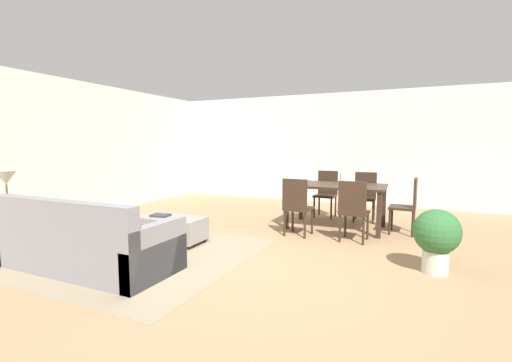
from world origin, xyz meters
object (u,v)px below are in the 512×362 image
(table_lamp, at_px, (6,179))
(dining_chair_far_right, at_px, (365,193))
(side_table, at_px, (9,220))
(dining_chair_near_right, at_px, (353,208))
(vase_centerpiece, at_px, (342,179))
(couch, at_px, (85,244))
(ottoman_table, at_px, (170,228))
(dining_chair_near_left, at_px, (297,204))
(book_on_ottoman, at_px, (161,215))
(dining_table, at_px, (336,190))
(dining_chair_head_east, at_px, (408,202))
(dining_chair_far_left, at_px, (326,191))
(potted_plant, at_px, (437,236))

(table_lamp, distance_m, dining_chair_far_right, 5.75)
(side_table, height_order, dining_chair_near_right, dining_chair_near_right)
(vase_centerpiece, bearing_deg, couch, -125.08)
(ottoman_table, xyz_separation_m, dining_chair_near_right, (2.47, 1.13, 0.30))
(table_lamp, height_order, dining_chair_near_left, table_lamp)
(side_table, bearing_deg, dining_chair_near_right, 31.49)
(couch, bearing_deg, table_lamp, -178.99)
(ottoman_table, height_order, book_on_ottoman, book_on_ottoman)
(couch, distance_m, ottoman_table, 1.33)
(table_lamp, bearing_deg, book_on_ottoman, 42.68)
(side_table, bearing_deg, ottoman_table, 40.53)
(side_table, height_order, vase_centerpiece, vase_centerpiece)
(dining_table, distance_m, book_on_ottoman, 2.96)
(dining_chair_head_east, bearing_deg, dining_chair_near_left, -151.49)
(dining_table, height_order, dining_chair_far_right, dining_chair_far_right)
(table_lamp, bearing_deg, side_table, -90.00)
(dining_chair_near_right, xyz_separation_m, dining_chair_head_east, (0.73, 0.85, 0.00))
(couch, bearing_deg, vase_centerpiece, 54.92)
(book_on_ottoman, bearing_deg, dining_chair_far_left, 57.81)
(couch, bearing_deg, ottoman_table, 81.80)
(side_table, height_order, dining_chair_far_right, dining_chair_far_right)
(vase_centerpiece, bearing_deg, dining_chair_head_east, -0.52)
(side_table, distance_m, dining_chair_near_right, 4.73)
(dining_chair_near_right, bearing_deg, book_on_ottoman, -156.04)
(dining_chair_far_right, bearing_deg, dining_chair_near_left, -116.18)
(ottoman_table, xyz_separation_m, dining_chair_near_left, (1.60, 1.12, 0.30))
(ottoman_table, height_order, table_lamp, table_lamp)
(side_table, distance_m, vase_centerpiece, 4.99)
(ottoman_table, bearing_deg, dining_chair_near_right, 24.64)
(table_lamp, height_order, vase_centerpiece, table_lamp)
(side_table, relative_size, dining_chair_far_right, 0.64)
(table_lamp, height_order, dining_chair_head_east, table_lamp)
(dining_chair_far_left, xyz_separation_m, vase_centerpiece, (0.47, -0.85, 0.34))
(couch, height_order, dining_chair_head_east, dining_chair_head_east)
(couch, height_order, vase_centerpiece, vase_centerpiece)
(dining_table, xyz_separation_m, dining_chair_far_left, (-0.37, 0.89, -0.15))
(potted_plant, bearing_deg, dining_chair_far_right, 113.65)
(dining_chair_far_left, distance_m, dining_chair_head_east, 1.76)
(dining_table, distance_m, potted_plant, 2.29)
(dining_chair_near_left, bearing_deg, dining_chair_far_left, 87.95)
(dining_chair_near_right, height_order, dining_chair_head_east, same)
(dining_chair_far_right, height_order, vase_centerpiece, vase_centerpiece)
(table_lamp, height_order, dining_chair_far_right, table_lamp)
(ottoman_table, bearing_deg, dining_chair_far_right, 48.99)
(book_on_ottoman, bearing_deg, couch, -91.95)
(dining_chair_near_right, distance_m, dining_chair_far_right, 1.65)
(side_table, bearing_deg, table_lamp, 90.00)
(vase_centerpiece, height_order, potted_plant, vase_centerpiece)
(dining_chair_near_left, relative_size, book_on_ottoman, 3.54)
(ottoman_table, bearing_deg, table_lamp, -139.47)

